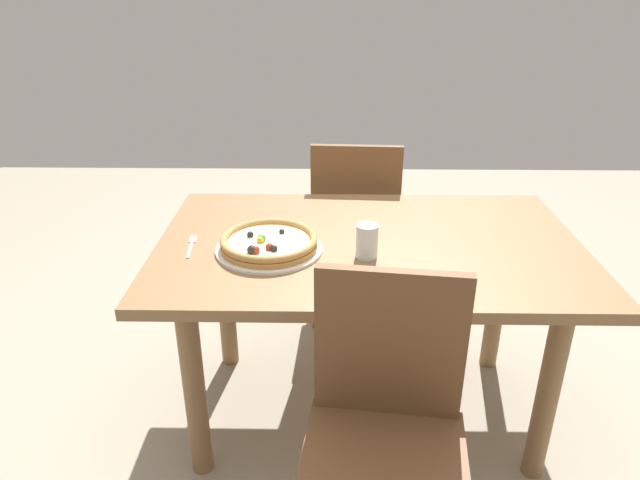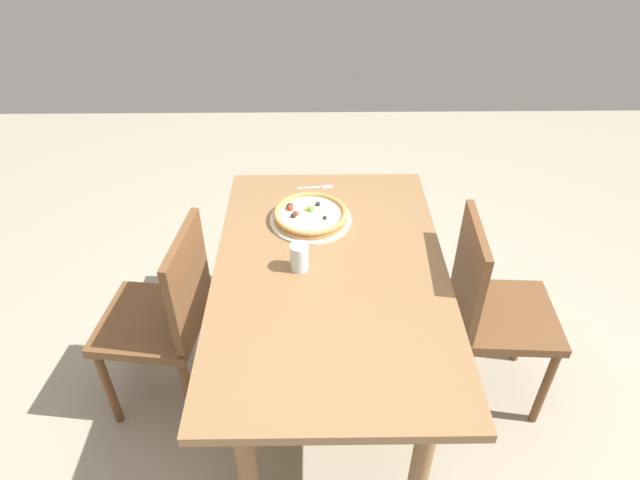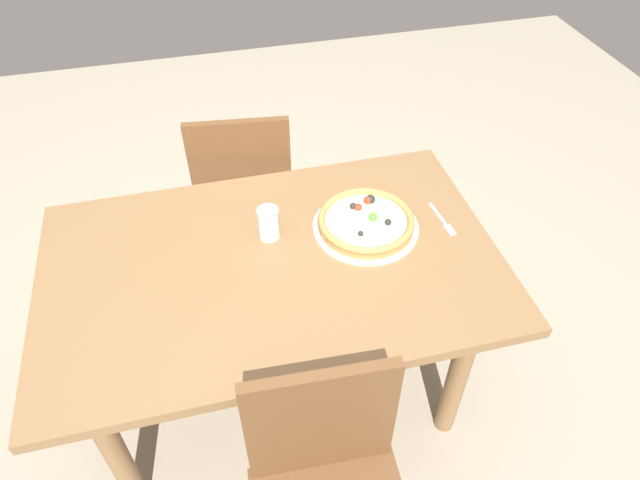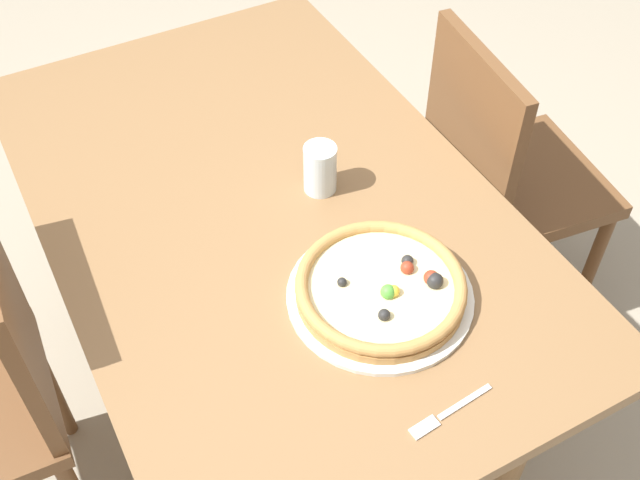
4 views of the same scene
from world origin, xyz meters
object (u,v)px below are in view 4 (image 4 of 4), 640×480
object	(u,v)px
drinking_glass	(320,169)
fork	(445,414)
dining_table	(269,235)
plate	(380,296)
chair_near	(502,177)
pizza	(381,287)

from	to	relation	value
drinking_glass	fork	bearing A→B (deg)	172.56
dining_table	drinking_glass	xyz separation A→B (m)	(-0.02, -0.12, 0.15)
dining_table	plate	size ratio (longest dim) A/B	4.07
chair_near	pizza	world-z (taller)	chair_near
plate	dining_table	bearing A→B (deg)	13.08
drinking_glass	chair_near	bearing A→B (deg)	-87.80
chair_near	drinking_glass	size ratio (longest dim) A/B	8.22
dining_table	chair_near	world-z (taller)	chair_near
drinking_glass	pizza	bearing A→B (deg)	172.65
dining_table	drinking_glass	size ratio (longest dim) A/B	12.90
fork	drinking_glass	xyz separation A→B (m)	(0.57, -0.07, 0.05)
pizza	fork	size ratio (longest dim) A/B	1.90
dining_table	drinking_glass	distance (m)	0.19
dining_table	pizza	bearing A→B (deg)	-166.73
plate	drinking_glass	distance (m)	0.32
fork	drinking_glass	bearing A→B (deg)	-102.67
plate	fork	bearing A→B (deg)	172.74
pizza	drinking_glass	xyz separation A→B (m)	(0.31, -0.04, 0.02)
fork	chair_near	bearing A→B (deg)	-141.28
plate	pizza	world-z (taller)	pizza
plate	drinking_glass	size ratio (longest dim) A/B	3.17
chair_near	drinking_glass	xyz separation A→B (m)	(-0.02, 0.54, 0.28)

